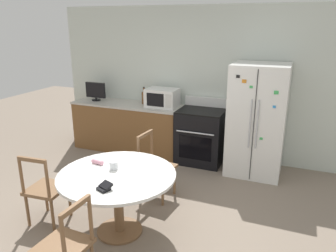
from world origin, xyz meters
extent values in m
plane|color=gray|center=(0.00, 0.00, 0.00)|extent=(14.00, 14.00, 0.00)
cube|color=silver|center=(0.00, 2.65, 1.30)|extent=(5.20, 0.10, 2.60)
cube|color=brown|center=(-1.18, 2.29, 0.43)|extent=(2.04, 0.62, 0.86)
cube|color=#B7B2A8|center=(-1.18, 2.29, 0.88)|extent=(2.07, 0.64, 0.03)
cube|color=white|center=(1.16, 2.20, 0.87)|extent=(0.84, 0.76, 1.73)
cube|color=#333333|center=(1.16, 1.81, 0.87)|extent=(0.01, 0.01, 1.67)
cylinder|color=silver|center=(1.11, 1.80, 0.91)|extent=(0.02, 0.02, 0.73)
cylinder|color=silver|center=(1.21, 1.80, 0.91)|extent=(0.02, 0.02, 0.73)
cube|color=black|center=(0.89, 1.81, 1.59)|extent=(0.05, 0.01, 0.04)
cube|color=#3FB259|center=(1.42, 1.81, 1.40)|extent=(0.06, 0.02, 0.05)
cube|color=#338CD8|center=(1.42, 1.81, 1.19)|extent=(0.04, 0.01, 0.03)
cube|color=#3FB259|center=(1.28, 1.81, 0.71)|extent=(0.04, 0.01, 0.04)
cube|color=#3FB259|center=(1.08, 1.81, 1.45)|extent=(0.04, 0.01, 0.03)
cube|color=orange|center=(0.98, 1.81, 1.52)|extent=(0.06, 0.01, 0.05)
cube|color=black|center=(0.24, 2.26, 0.45)|extent=(0.76, 0.64, 0.90)
cube|color=black|center=(0.24, 1.94, 0.36)|extent=(0.55, 0.01, 0.40)
cylinder|color=silver|center=(0.24, 1.91, 0.63)|extent=(0.63, 0.02, 0.02)
cube|color=black|center=(0.24, 2.26, 0.91)|extent=(0.76, 0.64, 0.02)
cube|color=white|center=(0.24, 2.55, 1.00)|extent=(0.76, 0.06, 0.16)
cube|color=white|center=(-0.49, 2.31, 1.06)|extent=(0.54, 0.39, 0.32)
cube|color=black|center=(-0.54, 2.11, 1.06)|extent=(0.31, 0.01, 0.22)
cube|color=silver|center=(-0.29, 2.11, 1.06)|extent=(0.11, 0.01, 0.23)
cylinder|color=black|center=(-1.84, 2.27, 0.91)|extent=(0.16, 0.16, 0.02)
cylinder|color=black|center=(-1.84, 2.27, 0.94)|extent=(0.03, 0.03, 0.04)
cube|color=black|center=(-1.84, 2.27, 1.10)|extent=(0.40, 0.05, 0.28)
cylinder|color=brown|center=(-0.88, 2.39, 1.01)|extent=(0.08, 0.08, 0.21)
cylinder|color=brown|center=(-0.88, 2.39, 1.16)|extent=(0.03, 0.03, 0.08)
cylinder|color=#262626|center=(-0.88, 2.39, 1.20)|extent=(0.04, 0.04, 0.01)
cylinder|color=white|center=(-0.03, -0.03, 0.72)|extent=(1.30, 1.30, 0.03)
cylinder|color=brown|center=(-0.03, -0.03, 0.37)|extent=(0.11, 0.11, 0.68)
cylinder|color=brown|center=(-0.03, -0.03, 0.01)|extent=(0.52, 0.52, 0.03)
cube|color=brown|center=(0.05, 0.87, 0.43)|extent=(0.46, 0.46, 0.04)
cylinder|color=brown|center=(0.24, 1.02, 0.21)|extent=(0.04, 0.04, 0.41)
cylinder|color=brown|center=(0.21, 0.68, 0.21)|extent=(0.04, 0.04, 0.41)
cylinder|color=brown|center=(-0.10, 1.06, 0.21)|extent=(0.04, 0.04, 0.41)
cylinder|color=brown|center=(-0.14, 0.71, 0.21)|extent=(0.04, 0.04, 0.41)
cylinder|color=brown|center=(-0.12, 1.06, 0.68)|extent=(0.04, 0.04, 0.45)
cylinder|color=brown|center=(-0.15, 0.72, 0.68)|extent=(0.04, 0.04, 0.45)
cube|color=brown|center=(-0.14, 0.89, 0.88)|extent=(0.07, 0.35, 0.04)
cube|color=brown|center=(-0.93, -0.15, 0.43)|extent=(0.45, 0.45, 0.04)
cylinder|color=brown|center=(-1.11, 0.00, 0.21)|extent=(0.04, 0.04, 0.41)
cylinder|color=brown|center=(-0.77, 0.03, 0.21)|extent=(0.04, 0.04, 0.41)
cylinder|color=brown|center=(-1.08, -0.34, 0.21)|extent=(0.04, 0.04, 0.41)
cylinder|color=brown|center=(-0.74, -0.31, 0.21)|extent=(0.04, 0.04, 0.41)
cylinder|color=brown|center=(-1.08, -0.36, 0.68)|extent=(0.04, 0.04, 0.45)
cylinder|color=brown|center=(-0.74, -0.33, 0.68)|extent=(0.04, 0.04, 0.45)
cube|color=brown|center=(-0.91, -0.34, 0.88)|extent=(0.35, 0.07, 0.04)
cube|color=brown|center=(-0.06, -0.94, 0.43)|extent=(0.44, 0.44, 0.04)
cylinder|color=brown|center=(-0.22, -0.76, 0.21)|extent=(0.04, 0.04, 0.41)
cylinder|color=brown|center=(0.12, -1.12, 0.68)|extent=(0.04, 0.04, 0.45)
cylinder|color=brown|center=(0.14, -0.77, 0.68)|extent=(0.04, 0.04, 0.45)
cube|color=brown|center=(0.13, -0.95, 0.88)|extent=(0.05, 0.35, 0.04)
cylinder|color=silver|center=(-0.12, 0.05, 0.78)|extent=(0.09, 0.09, 0.09)
cylinder|color=#4C8C59|center=(-0.12, 0.05, 0.76)|extent=(0.08, 0.08, 0.05)
cylinder|color=pink|center=(-0.37, 0.10, 0.76)|extent=(0.15, 0.07, 0.05)
cube|color=black|center=(0.04, -0.41, 0.75)|extent=(0.15, 0.13, 0.03)
cube|color=black|center=(0.05, -0.38, 0.78)|extent=(0.15, 0.14, 0.06)
camera|label=1|loc=(1.71, -2.83, 2.31)|focal=35.00mm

